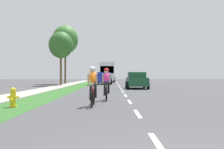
% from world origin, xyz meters
% --- Properties ---
extents(ground_plane, '(120.00, 120.00, 0.00)m').
position_xyz_m(ground_plane, '(0.00, 20.00, 0.00)').
color(ground_plane, '#424244').
extents(grass_verge, '(1.92, 70.00, 0.01)m').
position_xyz_m(grass_verge, '(-4.65, 20.00, 0.00)').
color(grass_verge, '#2D6026').
rests_on(grass_verge, ground_plane).
extents(sidewalk_concrete, '(1.89, 70.00, 0.10)m').
position_xyz_m(sidewalk_concrete, '(-6.56, 20.00, 0.00)').
color(sidewalk_concrete, '#9E998E').
rests_on(sidewalk_concrete, ground_plane).
extents(lane_markings_center, '(0.12, 54.07, 0.01)m').
position_xyz_m(lane_markings_center, '(0.00, 24.00, 0.00)').
color(lane_markings_center, white).
rests_on(lane_markings_center, ground_plane).
extents(fire_hydrant_yellow, '(0.44, 0.38, 0.76)m').
position_xyz_m(fire_hydrant_yellow, '(-4.65, 7.01, 0.37)').
color(fire_hydrant_yellow, yellow).
rests_on(fire_hydrant_yellow, ground_plane).
extents(cyclist_lead, '(0.42, 1.72, 1.58)m').
position_xyz_m(cyclist_lead, '(-1.59, 7.34, 0.81)').
color(cyclist_lead, black).
rests_on(cyclist_lead, ground_plane).
extents(cyclist_trailing, '(0.42, 1.72, 1.58)m').
position_xyz_m(cyclist_trailing, '(-1.09, 9.76, 0.81)').
color(cyclist_trailing, black).
rests_on(cyclist_trailing, ground_plane).
extents(sedan_dark_green, '(1.98, 4.30, 1.52)m').
position_xyz_m(sedan_dark_green, '(1.50, 21.26, 0.77)').
color(sedan_dark_green, '#194C2D').
rests_on(sedan_dark_green, ground_plane).
extents(pickup_blue, '(2.22, 5.10, 1.64)m').
position_xyz_m(pickup_blue, '(-1.93, 32.96, 0.83)').
color(pickup_blue, '#23389E').
rests_on(pickup_blue, ground_plane).
extents(bus_white, '(2.78, 11.60, 3.48)m').
position_xyz_m(bus_white, '(-1.66, 46.00, 1.98)').
color(bus_white, silver).
rests_on(bus_white, ground_plane).
extents(street_tree_near, '(2.89, 2.89, 6.47)m').
position_xyz_m(street_tree_near, '(-6.96, 28.00, 4.85)').
color(street_tree_near, brown).
rests_on(street_tree_near, ground_plane).
extents(street_tree_far, '(3.63, 3.63, 8.27)m').
position_xyz_m(street_tree_far, '(-7.42, 33.45, 6.25)').
color(street_tree_far, brown).
rests_on(street_tree_far, ground_plane).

